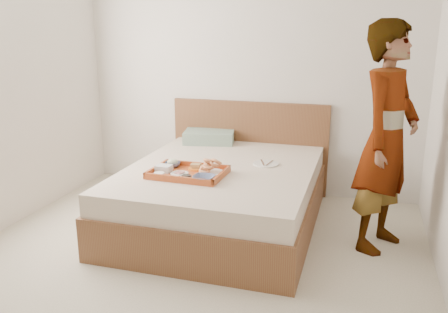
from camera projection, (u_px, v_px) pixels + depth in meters
ground at (176, 279)px, 3.23m from camera, size 3.50×4.00×0.01m
wall_back at (248, 67)px, 4.73m from camera, size 3.50×0.01×2.60m
bed at (222, 195)px, 4.07m from camera, size 1.65×2.00×0.53m
headboard at (249, 146)px, 4.91m from camera, size 1.65×0.06×0.95m
pillow at (209, 137)px, 4.83m from camera, size 0.57×0.44×0.12m
tray at (188, 172)px, 3.76m from camera, size 0.60×0.45×0.05m
prawn_plate at (211, 172)px, 3.76m from camera, size 0.21×0.21×0.01m
navy_bowl_big at (204, 178)px, 3.57m from camera, size 0.17×0.17×0.04m
sauce_dish at (186, 178)px, 3.60m from camera, size 0.09×0.09×0.03m
meat_plate at (179, 174)px, 3.74m from camera, size 0.15×0.15×0.01m
bread_plate at (197, 168)px, 3.87m from camera, size 0.15×0.15×0.01m
salad_bowl at (173, 164)px, 3.94m from camera, size 0.13×0.13×0.04m
plastic_tub at (164, 168)px, 3.80m from camera, size 0.13×0.11×0.05m
cheese_round at (159, 174)px, 3.68m from camera, size 0.09×0.09×0.03m
dinner_plate at (266, 164)px, 4.06m from camera, size 0.23×0.23×0.01m
person at (387, 139)px, 3.50m from camera, size 0.65×0.76×1.75m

